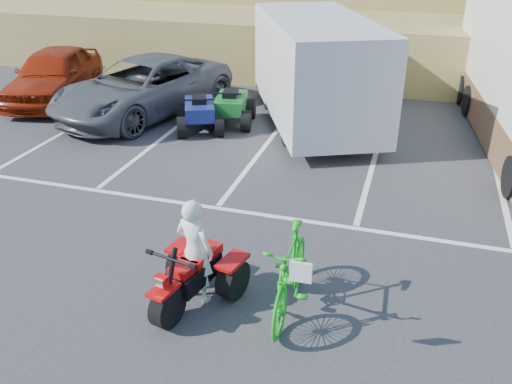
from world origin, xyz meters
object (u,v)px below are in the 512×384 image
(green_dirt_bike, at_px, (290,272))
(quad_atv_green, at_px, (231,124))
(quad_atv_blue, at_px, (200,130))
(rider, at_px, (195,251))
(red_trike_atv, at_px, (192,302))
(cargo_trailer, at_px, (316,68))
(red_car, at_px, (54,74))
(grey_pickup, at_px, (143,87))

(green_dirt_bike, relative_size, quad_atv_green, 1.27)
(quad_atv_blue, bearing_deg, quad_atv_green, 25.54)
(rider, distance_m, quad_atv_blue, 7.33)
(quad_atv_blue, bearing_deg, red_trike_atv, -92.34)
(cargo_trailer, relative_size, quad_atv_green, 4.03)
(red_car, bearing_deg, cargo_trailer, -13.25)
(red_trike_atv, relative_size, rider, 0.97)
(red_car, bearing_deg, quad_atv_blue, -27.68)
(cargo_trailer, bearing_deg, red_car, 156.19)
(grey_pickup, xyz_separation_m, quad_atv_blue, (2.07, -0.81, -0.79))
(green_dirt_bike, height_order, quad_atv_green, green_dirt_bike)
(red_trike_atv, xyz_separation_m, quad_atv_blue, (-2.67, 6.91, 0.00))
(red_trike_atv, relative_size, cargo_trailer, 0.24)
(quad_atv_blue, bearing_deg, red_car, 142.97)
(rider, xyz_separation_m, grey_pickup, (-4.77, 7.58, -0.03))
(cargo_trailer, relative_size, quad_atv_blue, 4.09)
(rider, relative_size, red_car, 0.35)
(rider, xyz_separation_m, cargo_trailer, (0.10, 8.18, 0.72))
(red_car, relative_size, cargo_trailer, 0.72)
(red_car, bearing_deg, green_dirt_bike, -54.11)
(rider, height_order, cargo_trailer, cargo_trailer)
(grey_pickup, relative_size, cargo_trailer, 0.87)
(red_trike_atv, relative_size, quad_atv_green, 0.97)
(green_dirt_bike, relative_size, quad_atv_blue, 1.29)
(red_trike_atv, bearing_deg, quad_atv_green, 117.41)
(cargo_trailer, height_order, quad_atv_blue, cargo_trailer)
(red_car, height_order, cargo_trailer, cargo_trailer)
(grey_pickup, height_order, red_car, red_car)
(red_car, bearing_deg, rider, -59.15)
(green_dirt_bike, bearing_deg, quad_atv_blue, 120.29)
(quad_atv_blue, bearing_deg, green_dirt_bike, -81.84)
(rider, bearing_deg, quad_atv_green, -62.08)
(quad_atv_green, bearing_deg, cargo_trailer, 7.10)
(red_car, height_order, quad_atv_blue, red_car)
(rider, xyz_separation_m, red_car, (-8.05, 8.06, -0.01))
(quad_atv_green, bearing_deg, green_dirt_bike, -75.38)
(red_trike_atv, bearing_deg, rider, 90.00)
(rider, bearing_deg, green_dirt_bike, -160.91)
(red_trike_atv, distance_m, red_car, 11.50)
(rider, bearing_deg, red_trike_atv, 90.00)
(red_trike_atv, bearing_deg, quad_atv_blue, 123.54)
(rider, bearing_deg, cargo_trailer, -78.26)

